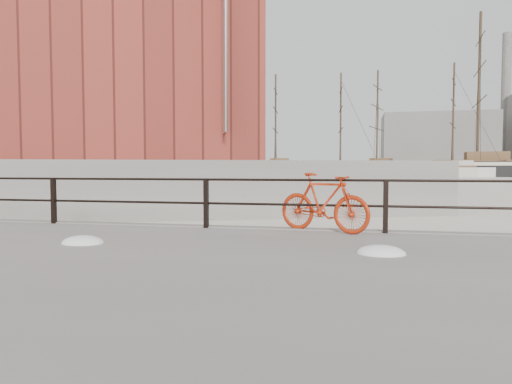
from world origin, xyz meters
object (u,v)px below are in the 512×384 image
at_px(bicycle, 324,202).
at_px(schooner_left, 308,177).
at_px(workboat_far, 156,181).
at_px(schooner_mid, 413,176).
at_px(workboat_near, 83,184).

distance_m(bicycle, schooner_left, 74.50).
bearing_deg(schooner_left, workboat_far, -118.63).
distance_m(schooner_mid, workboat_near, 62.19).
bearing_deg(workboat_near, bicycle, -88.30).
xyz_separation_m(bicycle, schooner_mid, (11.06, 81.14, -0.91)).
bearing_deg(workboat_near, schooner_mid, 16.97).
xyz_separation_m(schooner_mid, schooner_left, (-19.02, -7.08, 0.00)).
bearing_deg(workboat_near, workboat_far, 37.86).
relative_size(schooner_left, workboat_near, 2.15).
bearing_deg(bicycle, schooner_mid, 106.12).
relative_size(schooner_mid, schooner_left, 1.16).
bearing_deg(workboat_far, workboat_near, -116.11).
distance_m(schooner_mid, workboat_far, 52.26).
height_order(schooner_mid, workboat_near, schooner_mid).
bearing_deg(schooner_mid, schooner_left, -144.36).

